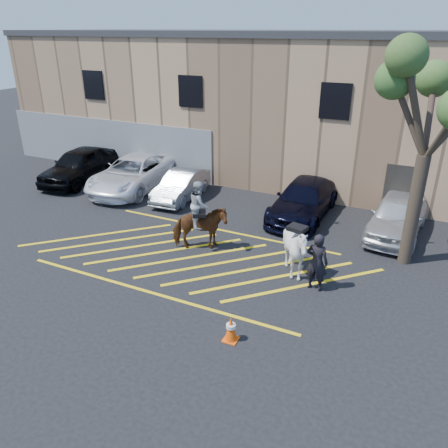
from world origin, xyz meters
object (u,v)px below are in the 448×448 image
at_px(car_white_suv, 397,216).
at_px(tree, 436,92).
at_px(car_black_suv, 80,165).
at_px(car_blue_suv, 304,200).
at_px(traffic_cone, 231,328).
at_px(car_white_pickup, 133,173).
at_px(handler, 317,262).
at_px(mounted_bay, 200,223).
at_px(saddled_white, 296,249).
at_px(car_silver_sedan, 181,185).

distance_m(car_white_suv, tree, 5.40).
xyz_separation_m(car_black_suv, tree, (16.24, -1.90, 4.83)).
bearing_deg(car_blue_suv, traffic_cone, -85.08).
bearing_deg(car_white_suv, car_white_pickup, -175.83).
height_order(handler, mounted_bay, mounted_bay).
xyz_separation_m(car_black_suv, handler, (13.90, -4.94, 0.07)).
relative_size(car_blue_suv, car_white_suv, 1.12).
bearing_deg(mounted_bay, car_white_suv, 34.97).
bearing_deg(traffic_cone, saddled_white, 82.51).
xyz_separation_m(handler, tree, (2.34, 3.04, 4.75)).
distance_m(car_white_suv, traffic_cone, 9.16).
xyz_separation_m(car_white_pickup, saddled_white, (9.81, -4.68, 0.17)).
height_order(car_black_suv, car_blue_suv, car_black_suv).
height_order(car_white_suv, mounted_bay, mounted_bay).
bearing_deg(tree, car_black_suv, 173.32).
distance_m(car_black_suv, saddled_white, 13.82).
height_order(mounted_bay, traffic_cone, mounted_bay).
bearing_deg(traffic_cone, handler, 68.59).
bearing_deg(tree, mounted_bay, -162.03).
height_order(handler, traffic_cone, handler).
height_order(car_silver_sedan, saddled_white, saddled_white).
bearing_deg(traffic_cone, car_silver_sedan, 127.65).
bearing_deg(mounted_bay, saddled_white, -5.44).
distance_m(car_white_pickup, handler, 11.81).
relative_size(car_black_suv, car_white_suv, 1.11).
xyz_separation_m(car_white_pickup, car_white_suv, (12.44, 0.09, -0.02)).
relative_size(car_white_pickup, tree, 0.79).
bearing_deg(handler, car_blue_suv, -65.79).
relative_size(handler, tree, 0.26).
relative_size(car_silver_sedan, car_white_suv, 0.85).
bearing_deg(car_white_suv, car_blue_suv, -179.54).
bearing_deg(handler, saddled_white, -25.63).
height_order(car_silver_sedan, car_blue_suv, car_blue_suv).
relative_size(car_white_pickup, handler, 3.07).
bearing_deg(car_white_suv, tree, -72.50).
relative_size(car_white_pickup, car_blue_suv, 1.12).
xyz_separation_m(mounted_bay, saddled_white, (3.68, -0.35, -0.08)).
distance_m(car_white_pickup, car_white_suv, 12.44).
bearing_deg(car_blue_suv, car_silver_sedan, -174.78).
xyz_separation_m(car_white_suv, saddled_white, (-2.62, -4.76, 0.18)).
bearing_deg(car_white_suv, handler, -105.30).
relative_size(car_black_suv, car_silver_sedan, 1.29).
distance_m(car_black_suv, car_white_pickup, 3.28).
relative_size(car_silver_sedan, handler, 2.10).
xyz_separation_m(car_white_pickup, handler, (10.63, -5.15, 0.14)).
bearing_deg(mounted_bay, car_silver_sedan, 128.06).
distance_m(car_white_pickup, tree, 14.02).
xyz_separation_m(saddled_white, traffic_cone, (-0.50, -3.83, -0.60)).
bearing_deg(handler, car_black_suv, -15.25).
bearing_deg(tree, traffic_cone, -119.78).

